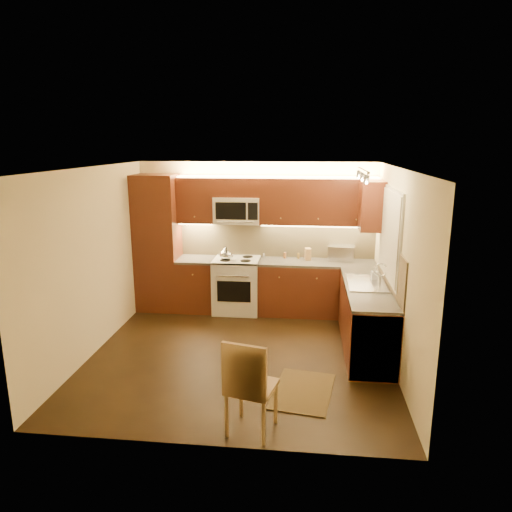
# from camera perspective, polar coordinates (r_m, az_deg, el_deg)

# --- Properties ---
(floor) EXTENTS (4.00, 4.00, 0.01)m
(floor) POSITION_cam_1_polar(r_m,az_deg,el_deg) (6.54, -1.88, -11.83)
(floor) COLOR black
(floor) RESTS_ON ground
(ceiling) EXTENTS (4.00, 4.00, 0.01)m
(ceiling) POSITION_cam_1_polar(r_m,az_deg,el_deg) (5.91, -2.07, 10.63)
(ceiling) COLOR beige
(ceiling) RESTS_ON ground
(wall_back) EXTENTS (4.00, 0.01, 2.50)m
(wall_back) POSITION_cam_1_polar(r_m,az_deg,el_deg) (8.04, 0.07, 2.45)
(wall_back) COLOR beige
(wall_back) RESTS_ON ground
(wall_front) EXTENTS (4.00, 0.01, 2.50)m
(wall_front) POSITION_cam_1_polar(r_m,az_deg,el_deg) (4.23, -5.88, -8.06)
(wall_front) COLOR beige
(wall_front) RESTS_ON ground
(wall_left) EXTENTS (0.01, 4.00, 2.50)m
(wall_left) POSITION_cam_1_polar(r_m,az_deg,el_deg) (6.68, -19.19, -0.63)
(wall_left) COLOR beige
(wall_left) RESTS_ON ground
(wall_right) EXTENTS (0.01, 4.00, 2.50)m
(wall_right) POSITION_cam_1_polar(r_m,az_deg,el_deg) (6.15, 16.81, -1.64)
(wall_right) COLOR beige
(wall_right) RESTS_ON ground
(pantry) EXTENTS (0.70, 0.60, 2.30)m
(pantry) POSITION_cam_1_polar(r_m,az_deg,el_deg) (8.12, -11.83, 1.54)
(pantry) COLOR #4C2210
(pantry) RESTS_ON floor
(base_cab_back_left) EXTENTS (0.62, 0.60, 0.86)m
(base_cab_back_left) POSITION_cam_1_polar(r_m,az_deg,el_deg) (8.12, -7.14, -3.52)
(base_cab_back_left) COLOR #4C2210
(base_cab_back_left) RESTS_ON floor
(counter_back_left) EXTENTS (0.62, 0.60, 0.04)m
(counter_back_left) POSITION_cam_1_polar(r_m,az_deg,el_deg) (8.00, -7.23, -0.44)
(counter_back_left) COLOR #353331
(counter_back_left) RESTS_ON base_cab_back_left
(base_cab_back_right) EXTENTS (1.92, 0.60, 0.86)m
(base_cab_back_right) POSITION_cam_1_polar(r_m,az_deg,el_deg) (7.91, 7.36, -3.99)
(base_cab_back_right) COLOR #4C2210
(base_cab_back_right) RESTS_ON floor
(counter_back_right) EXTENTS (1.92, 0.60, 0.04)m
(counter_back_right) POSITION_cam_1_polar(r_m,az_deg,el_deg) (7.78, 7.46, -0.83)
(counter_back_right) COLOR #353331
(counter_back_right) RESTS_ON base_cab_back_right
(base_cab_right) EXTENTS (0.60, 2.00, 0.86)m
(base_cab_right) POSITION_cam_1_polar(r_m,az_deg,el_deg) (6.73, 13.20, -7.45)
(base_cab_right) COLOR #4C2210
(base_cab_right) RESTS_ON floor
(counter_right) EXTENTS (0.60, 2.00, 0.04)m
(counter_right) POSITION_cam_1_polar(r_m,az_deg,el_deg) (6.58, 13.41, -3.79)
(counter_right) COLOR #353331
(counter_right) RESTS_ON base_cab_right
(dishwasher) EXTENTS (0.58, 0.60, 0.84)m
(dishwasher) POSITION_cam_1_polar(r_m,az_deg,el_deg) (6.09, 13.96, -9.80)
(dishwasher) COLOR silver
(dishwasher) RESTS_ON floor
(backsplash_back) EXTENTS (3.30, 0.02, 0.60)m
(backsplash_back) POSITION_cam_1_polar(r_m,az_deg,el_deg) (8.01, 2.55, 2.03)
(backsplash_back) COLOR tan
(backsplash_back) RESTS_ON wall_back
(backsplash_right) EXTENTS (0.02, 2.00, 0.60)m
(backsplash_right) POSITION_cam_1_polar(r_m,az_deg,el_deg) (6.54, 16.09, -1.15)
(backsplash_right) COLOR tan
(backsplash_right) RESTS_ON wall_right
(upper_cab_back_left) EXTENTS (0.62, 0.35, 0.75)m
(upper_cab_back_left) POSITION_cam_1_polar(r_m,az_deg,el_deg) (7.94, -7.24, 6.77)
(upper_cab_back_left) COLOR #4C2210
(upper_cab_back_left) RESTS_ON wall_back
(upper_cab_back_right) EXTENTS (1.92, 0.35, 0.75)m
(upper_cab_back_right) POSITION_cam_1_polar(r_m,az_deg,el_deg) (7.72, 7.67, 6.56)
(upper_cab_back_right) COLOR #4C2210
(upper_cab_back_right) RESTS_ON wall_back
(upper_cab_bridge) EXTENTS (0.76, 0.35, 0.31)m
(upper_cab_bridge) POSITION_cam_1_polar(r_m,az_deg,el_deg) (7.78, -2.29, 8.36)
(upper_cab_bridge) COLOR #4C2210
(upper_cab_bridge) RESTS_ON wall_back
(upper_cab_right_corner) EXTENTS (0.35, 0.50, 0.75)m
(upper_cab_right_corner) POSITION_cam_1_polar(r_m,az_deg,el_deg) (7.36, 13.89, 5.95)
(upper_cab_right_corner) COLOR #4C2210
(upper_cab_right_corner) RESTS_ON wall_right
(stove) EXTENTS (0.76, 0.65, 0.92)m
(stove) POSITION_cam_1_polar(r_m,az_deg,el_deg) (7.96, -2.34, -3.55)
(stove) COLOR silver
(stove) RESTS_ON floor
(microwave) EXTENTS (0.76, 0.38, 0.44)m
(microwave) POSITION_cam_1_polar(r_m,az_deg,el_deg) (7.81, -2.28, 5.61)
(microwave) COLOR silver
(microwave) RESTS_ON wall_back
(window_frame) EXTENTS (0.03, 1.44, 1.24)m
(window_frame) POSITION_cam_1_polar(r_m,az_deg,el_deg) (6.60, 16.06, 2.54)
(window_frame) COLOR silver
(window_frame) RESTS_ON wall_right
(window_blinds) EXTENTS (0.02, 1.36, 1.16)m
(window_blinds) POSITION_cam_1_polar(r_m,az_deg,el_deg) (6.60, 15.89, 2.55)
(window_blinds) COLOR silver
(window_blinds) RESTS_ON wall_right
(sink) EXTENTS (0.52, 0.86, 0.15)m
(sink) POSITION_cam_1_polar(r_m,az_deg,el_deg) (6.70, 13.31, -2.63)
(sink) COLOR silver
(sink) RESTS_ON counter_right
(faucet) EXTENTS (0.20, 0.04, 0.30)m
(faucet) POSITION_cam_1_polar(r_m,az_deg,el_deg) (6.71, 14.87, -2.04)
(faucet) COLOR silver
(faucet) RESTS_ON counter_right
(track_light_bar) EXTENTS (0.04, 1.20, 0.03)m
(track_light_bar) POSITION_cam_1_polar(r_m,az_deg,el_deg) (6.29, 12.84, 10.12)
(track_light_bar) COLOR silver
(track_light_bar) RESTS_ON ceiling
(kettle) EXTENTS (0.27, 0.27, 0.24)m
(kettle) POSITION_cam_1_polar(r_m,az_deg,el_deg) (7.72, -3.69, 0.35)
(kettle) COLOR silver
(kettle) RESTS_ON stove
(toaster_oven) EXTENTS (0.46, 0.38, 0.25)m
(toaster_oven) POSITION_cam_1_polar(r_m,az_deg,el_deg) (7.91, 10.36, 0.37)
(toaster_oven) COLOR silver
(toaster_oven) RESTS_ON counter_back_right
(knife_block) EXTENTS (0.11, 0.16, 0.20)m
(knife_block) POSITION_cam_1_polar(r_m,az_deg,el_deg) (7.87, 6.32, 0.24)
(knife_block) COLOR #A77F4B
(knife_block) RESTS_ON counter_back_right
(spice_jar_a) EXTENTS (0.06, 0.06, 0.08)m
(spice_jar_a) POSITION_cam_1_polar(r_m,az_deg,el_deg) (7.97, 0.98, 0.09)
(spice_jar_a) COLOR silver
(spice_jar_a) RESTS_ON counter_back_right
(spice_jar_b) EXTENTS (0.06, 0.06, 0.10)m
(spice_jar_b) POSITION_cam_1_polar(r_m,az_deg,el_deg) (7.96, 3.52, 0.08)
(spice_jar_b) COLOR brown
(spice_jar_b) RESTS_ON counter_back_right
(spice_jar_c) EXTENTS (0.06, 0.06, 0.10)m
(spice_jar_c) POSITION_cam_1_polar(r_m,az_deg,el_deg) (8.01, 3.59, 0.19)
(spice_jar_c) COLOR silver
(spice_jar_c) RESTS_ON counter_back_right
(spice_jar_d) EXTENTS (0.04, 0.04, 0.10)m
(spice_jar_d) POSITION_cam_1_polar(r_m,az_deg,el_deg) (7.94, 5.16, 0.03)
(spice_jar_d) COLOR olive
(spice_jar_d) RESTS_ON counter_back_right
(soap_bottle) EXTENTS (0.09, 0.10, 0.19)m
(soap_bottle) POSITION_cam_1_polar(r_m,az_deg,el_deg) (6.88, 14.18, -2.07)
(soap_bottle) COLOR white
(soap_bottle) RESTS_ON counter_right
(rug) EXTENTS (0.79, 1.06, 0.01)m
(rug) POSITION_cam_1_polar(r_m,az_deg,el_deg) (5.68, 5.72, -16.00)
(rug) COLOR black
(rug) RESTS_ON floor
(dining_chair) EXTENTS (0.54, 0.54, 1.00)m
(dining_chair) POSITION_cam_1_polar(r_m,az_deg,el_deg) (4.76, -0.53, -15.32)
(dining_chair) COLOR #A77F4B
(dining_chair) RESTS_ON floor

